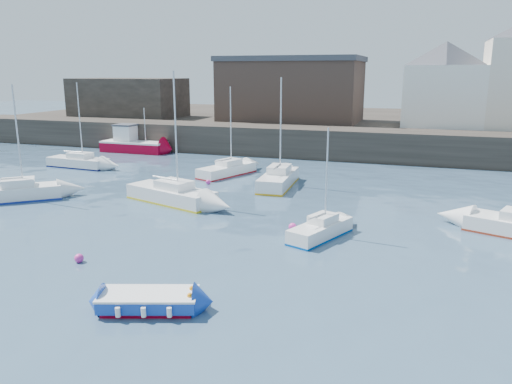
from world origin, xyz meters
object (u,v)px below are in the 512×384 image
(buoy_near, at_px, (79,262))
(buoy_far, at_px, (208,184))
(sailboat_h, at_px, (227,170))
(buoy_mid, at_px, (293,230))
(sailboat_a, at_px, (15,193))
(sailboat_b, at_px, (172,194))
(sailboat_c, at_px, (321,230))
(sailboat_f, at_px, (278,179))
(blue_dinghy, at_px, (149,300))
(fishing_boat, at_px, (133,143))
(sailboat_e, at_px, (78,162))

(buoy_near, bearing_deg, buoy_far, 93.69)
(sailboat_h, bearing_deg, buoy_far, -91.78)
(buoy_near, relative_size, buoy_far, 1.13)
(sailboat_h, distance_m, buoy_mid, 15.99)
(sailboat_a, distance_m, buoy_far, 13.84)
(sailboat_a, xyz_separation_m, sailboat_b, (10.47, 2.99, 0.02))
(sailboat_c, relative_size, buoy_mid, 12.83)
(sailboat_f, xyz_separation_m, buoy_far, (-5.49, -1.00, -0.58))
(buoy_near, xyz_separation_m, buoy_far, (-1.11, 17.19, 0.00))
(blue_dinghy, height_order, buoy_far, blue_dinghy)
(buoy_mid, bearing_deg, buoy_far, 134.99)
(fishing_boat, height_order, sailboat_c, sailboat_c)
(sailboat_b, distance_m, buoy_near, 11.24)
(buoy_far, bearing_deg, blue_dinghy, -71.80)
(fishing_boat, distance_m, buoy_near, 33.43)
(fishing_boat, distance_m, sailboat_h, 17.04)
(sailboat_f, bearing_deg, blue_dinghy, -86.76)
(fishing_boat, relative_size, sailboat_b, 0.84)
(sailboat_a, bearing_deg, buoy_near, -35.20)
(sailboat_b, distance_m, sailboat_f, 8.91)
(buoy_far, bearing_deg, sailboat_e, 169.46)
(sailboat_c, bearing_deg, sailboat_e, 153.42)
(sailboat_b, relative_size, buoy_near, 20.22)
(sailboat_a, height_order, sailboat_b, sailboat_b)
(fishing_boat, distance_m, buoy_mid, 32.28)
(sailboat_e, height_order, buoy_near, sailboat_e)
(sailboat_h, distance_m, buoy_near, 20.93)
(sailboat_a, bearing_deg, sailboat_c, -2.76)
(buoy_mid, bearing_deg, sailboat_a, 179.04)
(sailboat_h, relative_size, buoy_far, 19.55)
(buoy_mid, bearing_deg, sailboat_h, 125.25)
(fishing_boat, height_order, buoy_near, fishing_boat)
(fishing_boat, bearing_deg, sailboat_f, -29.41)
(buoy_near, xyz_separation_m, buoy_mid, (8.23, 7.85, 0.00))
(sailboat_a, bearing_deg, sailboat_b, 15.95)
(sailboat_f, xyz_separation_m, buoy_near, (-4.38, -18.18, -0.58))
(sailboat_b, height_order, buoy_far, sailboat_b)
(buoy_near, relative_size, buoy_mid, 0.94)
(sailboat_h, bearing_deg, sailboat_b, -90.77)
(buoy_mid, relative_size, buoy_far, 1.20)
(sailboat_a, distance_m, sailboat_e, 12.29)
(sailboat_a, distance_m, buoy_near, 14.20)
(fishing_boat, distance_m, sailboat_a, 21.71)
(blue_dinghy, distance_m, sailboat_h, 24.96)
(sailboat_c, relative_size, buoy_near, 13.61)
(sailboat_f, bearing_deg, buoy_far, -169.70)
(sailboat_e, distance_m, sailboat_h, 14.49)
(sailboat_c, relative_size, sailboat_f, 0.71)
(sailboat_b, bearing_deg, buoy_mid, -19.58)
(blue_dinghy, distance_m, sailboat_a, 20.60)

